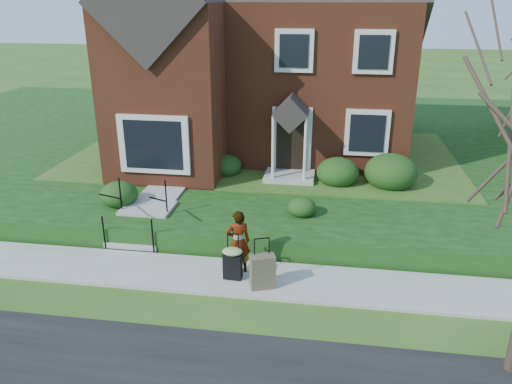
% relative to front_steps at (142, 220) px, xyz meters
% --- Properties ---
extents(ground, '(120.00, 120.00, 0.00)m').
position_rel_front_steps_xyz_m(ground, '(2.50, -1.84, -0.47)').
color(ground, '#2D5119').
rests_on(ground, ground).
extents(sidewalk, '(60.00, 1.60, 0.08)m').
position_rel_front_steps_xyz_m(sidewalk, '(2.50, -1.84, -0.43)').
color(sidewalk, '#9E9B93').
rests_on(sidewalk, ground).
extents(terrace, '(44.00, 20.00, 0.60)m').
position_rel_front_steps_xyz_m(terrace, '(6.50, 9.06, -0.17)').
color(terrace, '#11350E').
rests_on(terrace, ground).
extents(walkway, '(1.20, 6.00, 0.06)m').
position_rel_front_steps_xyz_m(walkway, '(0.00, 3.16, 0.16)').
color(walkway, '#9E9B93').
rests_on(walkway, terrace).
extents(main_house, '(10.40, 10.20, 9.40)m').
position_rel_front_steps_xyz_m(main_house, '(2.29, 7.76, 4.79)').
color(main_house, brown).
rests_on(main_house, terrace).
extents(front_steps, '(1.40, 2.02, 1.50)m').
position_rel_front_steps_xyz_m(front_steps, '(0.00, 0.00, 0.00)').
color(front_steps, '#9E9B93').
rests_on(front_steps, ground).
extents(foundation_shrubs, '(10.09, 4.08, 1.15)m').
position_rel_front_steps_xyz_m(foundation_shrubs, '(3.61, 3.09, 0.60)').
color(foundation_shrubs, '#163610').
rests_on(foundation_shrubs, terrace).
extents(woman, '(0.65, 0.53, 1.55)m').
position_rel_front_steps_xyz_m(woman, '(2.96, -1.62, 0.38)').
color(woman, '#999999').
rests_on(woman, sidewalk).
extents(suitcase_black, '(0.48, 0.40, 1.11)m').
position_rel_front_steps_xyz_m(suitcase_black, '(2.89, -1.95, 0.04)').
color(suitcase_black, black).
rests_on(suitcase_black, sidewalk).
extents(suitcase_olive, '(0.61, 0.47, 1.18)m').
position_rel_front_steps_xyz_m(suitcase_olive, '(3.62, -2.22, -0.00)').
color(suitcase_olive, brown).
rests_on(suitcase_olive, sidewalk).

